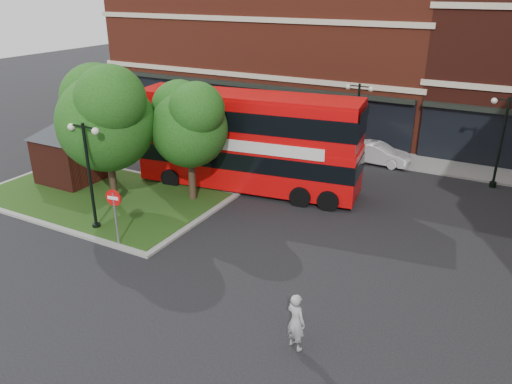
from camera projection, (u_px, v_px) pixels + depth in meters
The scene contains 15 objects.
ground at pixel (193, 260), 20.32m from camera, with size 120.00×120.00×0.00m, color black.
pavement_far at pixel (334, 150), 33.67m from camera, with size 44.00×3.00×0.12m, color slate.
terrace_far_left at pixel (279, 29), 40.60m from camera, with size 26.00×12.00×14.00m, color maroon.
traffic_island at pixel (101, 197), 26.25m from camera, with size 12.60×7.60×0.15m.
kiosk at pixel (69, 143), 27.52m from camera, with size 6.51×6.51×3.60m.
tree_island_west at pixel (104, 113), 23.46m from camera, with size 5.40×4.71×7.21m.
tree_island_east at pixel (188, 121), 24.36m from camera, with size 4.46×3.90×6.29m.
lamp_island at pixel (89, 172), 21.82m from camera, with size 1.72×0.36×5.00m.
lamp_far_left at pixel (357, 120), 30.10m from camera, with size 1.72×0.36×5.00m.
lamp_far_right at pixel (502, 138), 26.58m from camera, with size 1.72×0.36×5.00m.
bus at pixel (248, 135), 26.40m from camera, with size 12.22×4.35×4.57m.
woman at pixel (296, 321), 15.12m from camera, with size 0.70×0.46×1.92m, color #99999C.
car_silver at pixel (245, 132), 35.57m from camera, with size 1.58×3.93×1.34m, color #B1B4B9.
car_white at pixel (377, 153), 31.05m from camera, with size 1.40×4.01×1.32m, color silver.
no_entry_sign at pixel (114, 206), 20.74m from camera, with size 0.72×0.15×2.62m.
Camera 1 is at (10.70, -14.29, 10.42)m, focal length 35.00 mm.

